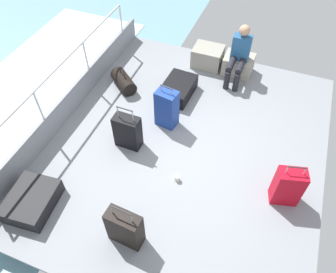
{
  "coord_description": "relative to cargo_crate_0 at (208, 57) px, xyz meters",
  "views": [
    {
      "loc": [
        0.98,
        -3.34,
        4.18
      ],
      "look_at": [
        -0.26,
        -0.17,
        0.25
      ],
      "focal_mm": 34.93,
      "sensor_mm": 36.0,
      "label": 1
    }
  ],
  "objects": [
    {
      "name": "ground_plane",
      "position": [
        0.3,
        -2.18,
        -0.23
      ],
      "size": [
        4.4,
        5.2,
        0.06
      ],
      "primitive_type": "cube",
      "color": "gray"
    },
    {
      "name": "cargo_crate_1",
      "position": [
        0.64,
        -0.03,
        -0.01
      ],
      "size": [
        0.61,
        0.47,
        0.38
      ],
      "color": "#9E9989",
      "rests_on": "ground_plane"
    },
    {
      "name": "suitcase_0",
      "position": [
        -0.25,
        -1.08,
        -0.07
      ],
      "size": [
        0.55,
        0.79,
        0.27
      ],
      "color": "black",
      "rests_on": "ground_plane"
    },
    {
      "name": "paper_cup",
      "position": [
        0.41,
        -2.91,
        -0.15
      ],
      "size": [
        0.08,
        0.08,
        0.1
      ],
      "primitive_type": "cylinder",
      "color": "white",
      "rests_on": "ground_plane"
    },
    {
      "name": "suitcase_3",
      "position": [
        -0.17,
        -1.86,
        0.15
      ],
      "size": [
        0.38,
        0.31,
        0.82
      ],
      "color": "navy",
      "rests_on": "ground_plane"
    },
    {
      "name": "gunwale_port",
      "position": [
        -1.87,
        -2.18,
        0.02
      ],
      "size": [
        0.06,
        5.2,
        0.45
      ],
      "primitive_type": "cube",
      "color": "gray",
      "rests_on": "ground_plane"
    },
    {
      "name": "suitcase_2",
      "position": [
        1.94,
        -2.66,
        0.12
      ],
      "size": [
        0.42,
        0.32,
        0.78
      ],
      "color": "#B70C1E",
      "rests_on": "ground_plane"
    },
    {
      "name": "suitcase_5",
      "position": [
        0.11,
        -4.01,
        0.1
      ],
      "size": [
        0.47,
        0.25,
        0.77
      ],
      "color": "black",
      "rests_on": "ground_plane"
    },
    {
      "name": "duffel_bag",
      "position": [
        -1.29,
        -1.27,
        -0.06
      ],
      "size": [
        0.64,
        0.6,
        0.42
      ],
      "color": "black",
      "rests_on": "ground_plane"
    },
    {
      "name": "sea_wake",
      "position": [
        -3.3,
        -2.18,
        -0.54
      ],
      "size": [
        12.0,
        12.0,
        0.01
      ],
      "color": "#6B99A8",
      "rests_on": "ground_plane"
    },
    {
      "name": "suitcase_4",
      "position": [
        -0.58,
        -2.53,
        0.1
      ],
      "size": [
        0.42,
        0.24,
        0.81
      ],
      "color": "black",
      "rests_on": "ground_plane"
    },
    {
      "name": "cargo_crate_0",
      "position": [
        0.0,
        0.0,
        0.0
      ],
      "size": [
        0.63,
        0.48,
        0.41
      ],
      "color": "gray",
      "rests_on": "ground_plane"
    },
    {
      "name": "railing_port",
      "position": [
        -1.87,
        -2.18,
        0.58
      ],
      "size": [
        0.04,
        4.2,
        1.02
      ],
      "color": "silver",
      "rests_on": "ground_plane"
    },
    {
      "name": "suitcase_1",
      "position": [
        -1.35,
        -4.05,
        -0.08
      ],
      "size": [
        0.67,
        0.79,
        0.25
      ],
      "color": "black",
      "rests_on": "ground_plane"
    },
    {
      "name": "passenger_seated",
      "position": [
        0.64,
        -0.21,
        0.36
      ],
      "size": [
        0.34,
        0.66,
        1.08
      ],
      "color": "#26598C",
      "rests_on": "ground_plane"
    }
  ]
}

